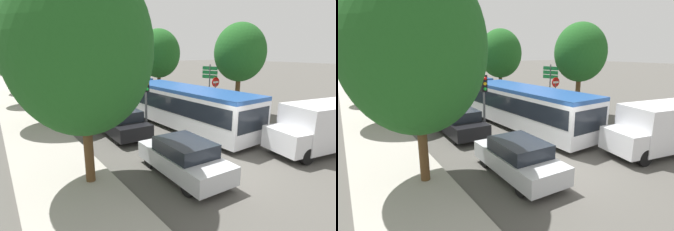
{
  "view_description": "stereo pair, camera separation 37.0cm",
  "coord_description": "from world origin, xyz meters",
  "views": [
    {
      "loc": [
        -7.64,
        -6.65,
        4.65
      ],
      "look_at": [
        0.2,
        4.91,
        1.2
      ],
      "focal_mm": 28.0,
      "sensor_mm": 36.0,
      "label": 1
    },
    {
      "loc": [
        -7.33,
        -6.85,
        4.65
      ],
      "look_at": [
        0.2,
        4.91,
        1.2
      ],
      "focal_mm": 28.0,
      "sensor_mm": 36.0,
      "label": 2
    }
  ],
  "objects": [
    {
      "name": "tree_left_mid",
      "position": [
        -4.9,
        11.03,
        4.64
      ],
      "size": [
        4.84,
        4.84,
        7.45
      ],
      "color": "#51381E",
      "rests_on": "ground"
    },
    {
      "name": "queued_car_navy",
      "position": [
        -2.08,
        25.42,
        0.72
      ],
      "size": [
        1.85,
        4.13,
        1.42
      ],
      "rotation": [
        0.0,
        0.0,
        1.54
      ],
      "color": "navy",
      "rests_on": "ground"
    },
    {
      "name": "queued_car_blue",
      "position": [
        -2.02,
        31.37,
        0.75
      ],
      "size": [
        1.93,
        4.31,
        1.48
      ],
      "rotation": [
        0.0,
        0.0,
        1.54
      ],
      "color": "#284799",
      "rests_on": "ground"
    },
    {
      "name": "tree_left_far",
      "position": [
        -5.7,
        19.18,
        3.94
      ],
      "size": [
        3.49,
        3.49,
        5.64
      ],
      "color": "#51381E",
      "rests_on": "ground"
    },
    {
      "name": "queued_car_green",
      "position": [
        -2.09,
        12.89,
        0.74
      ],
      "size": [
        1.9,
        4.24,
        1.46
      ],
      "rotation": [
        0.0,
        0.0,
        1.54
      ],
      "color": "#236638",
      "rests_on": "ground"
    },
    {
      "name": "articulated_bus",
      "position": [
        1.89,
        9.19,
        1.46
      ],
      "size": [
        3.09,
        17.13,
        2.53
      ],
      "rotation": [
        0.0,
        0.0,
        -1.54
      ],
      "color": "silver",
      "rests_on": "ground"
    },
    {
      "name": "city_bus_rear",
      "position": [
        -1.93,
        45.77,
        1.42
      ],
      "size": [
        3.18,
        11.54,
        2.46
      ],
      "rotation": [
        0.0,
        0.0,
        1.51
      ],
      "color": "silver",
      "rests_on": "ground"
    },
    {
      "name": "queued_car_black",
      "position": [
        -1.88,
        6.55,
        0.77
      ],
      "size": [
        1.97,
        4.4,
        1.51
      ],
      "rotation": [
        0.0,
        0.0,
        1.54
      ],
      "color": "black",
      "rests_on": "ground"
    },
    {
      "name": "tree_left_distant",
      "position": [
        -4.86,
        26.99,
        4.89
      ],
      "size": [
        4.3,
        4.3,
        7.28
      ],
      "color": "#51381E",
      "rests_on": "ground"
    },
    {
      "name": "tree_left_near",
      "position": [
        -5.12,
        1.96,
        4.63
      ],
      "size": [
        4.66,
        4.66,
        7.65
      ],
      "color": "#51381E",
      "rests_on": "ground"
    },
    {
      "name": "queued_car_silver",
      "position": [
        -1.97,
        0.66,
        0.73
      ],
      "size": [
        1.87,
        4.18,
        1.43
      ],
      "rotation": [
        0.0,
        0.0,
        1.54
      ],
      "color": "#B7BABF",
      "rests_on": "ground"
    },
    {
      "name": "kerb_strip_left",
      "position": [
        -5.88,
        22.88,
        0.07
      ],
      "size": [
        3.2,
        55.76,
        0.14
      ],
      "primitive_type": "cube",
      "color": "#9E998E",
      "rests_on": "ground"
    },
    {
      "name": "ground_plane",
      "position": [
        0.0,
        0.0,
        0.0
      ],
      "size": [
        200.0,
        200.0,
        0.0
      ],
      "primitive_type": "plane",
      "color": "#4F4C47"
    },
    {
      "name": "traffic_light",
      "position": [
        -0.74,
        5.65,
        2.5
      ],
      "size": [
        0.33,
        0.37,
        3.4
      ],
      "rotation": [
        0.0,
        0.0,
        -1.54
      ],
      "color": "#56595E",
      "rests_on": "ground"
    },
    {
      "name": "no_entry_sign",
      "position": [
        5.81,
        7.07,
        1.88
      ],
      "size": [
        0.7,
        0.08,
        2.82
      ],
      "rotation": [
        0.0,
        0.0,
        -1.57
      ],
      "color": "#56595E",
      "rests_on": "ground"
    },
    {
      "name": "direction_sign_post",
      "position": [
        7.18,
        9.16,
        2.57
      ],
      "size": [
        0.39,
        1.37,
        3.6
      ],
      "rotation": [
        0.0,
        0.0,
        3.38
      ],
      "color": "#56595E",
      "rests_on": "ground"
    },
    {
      "name": "tree_right_mid",
      "position": [
        7.05,
        16.63,
        4.27
      ],
      "size": [
        4.37,
        4.37,
        6.87
      ],
      "color": "#51381E",
      "rests_on": "ground"
    },
    {
      "name": "white_van",
      "position": [
        4.91,
        -0.96,
        1.24
      ],
      "size": [
        5.27,
        2.82,
        2.31
      ],
      "rotation": [
        0.0,
        0.0,
        2.96
      ],
      "color": "silver",
      "rests_on": "ground"
    },
    {
      "name": "queued_car_graphite",
      "position": [
        -2.14,
        18.96,
        0.69
      ],
      "size": [
        1.77,
        3.94,
        1.35
      ],
      "rotation": [
        0.0,
        0.0,
        1.54
      ],
      "color": "#47474C",
      "rests_on": "ground"
    },
    {
      "name": "tree_right_near",
      "position": [
        7.27,
        6.26,
        4.54
      ],
      "size": [
        3.64,
        3.64,
        6.61
      ],
      "color": "#51381E",
      "rests_on": "ground"
    }
  ]
}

